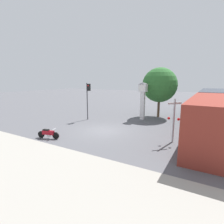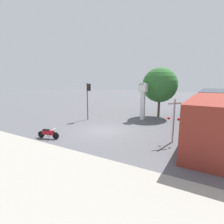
{
  "view_description": "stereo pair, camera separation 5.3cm",
  "coord_description": "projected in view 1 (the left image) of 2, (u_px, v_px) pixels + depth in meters",
  "views": [
    {
      "loc": [
        8.56,
        -13.11,
        4.64
      ],
      "look_at": [
        0.56,
        0.73,
        1.7
      ],
      "focal_mm": 28.0,
      "sensor_mm": 36.0,
      "label": 1
    },
    {
      "loc": [
        8.6,
        -13.08,
        4.64
      ],
      "look_at": [
        0.56,
        0.73,
        1.7
      ],
      "focal_mm": 28.0,
      "sensor_mm": 36.0,
      "label": 2
    }
  ],
  "objects": [
    {
      "name": "traffic_light",
      "position": [
        88.0,
        95.0,
        20.16
      ],
      "size": [
        0.5,
        0.35,
        4.31
      ],
      "color": "#47474C",
      "rests_on": "ground_plane"
    },
    {
      "name": "motorcycle",
      "position": [
        48.0,
        134.0,
        14.0
      ],
      "size": [
        1.85,
        0.65,
        0.83
      ],
      "rotation": [
        0.0,
        0.0,
        0.27
      ],
      "color": "black",
      "rests_on": "ground_plane"
    },
    {
      "name": "ground_plane",
      "position": [
        103.0,
        131.0,
        16.21
      ],
      "size": [
        120.0,
        120.0,
        0.0
      ],
      "primitive_type": "plane",
      "color": "#56565B"
    },
    {
      "name": "freight_train",
      "position": [
        212.0,
        110.0,
        17.4
      ],
      "size": [
        2.8,
        20.81,
        3.4
      ],
      "color": "maroon",
      "rests_on": "ground_plane"
    },
    {
      "name": "street_tree",
      "position": [
        160.0,
        85.0,
        21.66
      ],
      "size": [
        4.29,
        4.29,
        6.17
      ],
      "color": "brown",
      "rests_on": "ground_plane"
    },
    {
      "name": "clock_tower",
      "position": [
        143.0,
        95.0,
        20.4
      ],
      "size": [
        1.05,
        1.05,
        4.38
      ],
      "color": "white",
      "rests_on": "ground_plane"
    },
    {
      "name": "sidewalk_strip",
      "position": [
        22.0,
        167.0,
        9.38
      ],
      "size": [
        36.0,
        6.0,
        0.1
      ],
      "color": "#9E998E",
      "rests_on": "ground_plane"
    },
    {
      "name": "railroad_crossing_signal",
      "position": [
        174.0,
        119.0,
        12.88
      ],
      "size": [
        0.9,
        0.82,
        3.32
      ],
      "color": "#B7B7BC",
      "rests_on": "ground_plane"
    }
  ]
}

